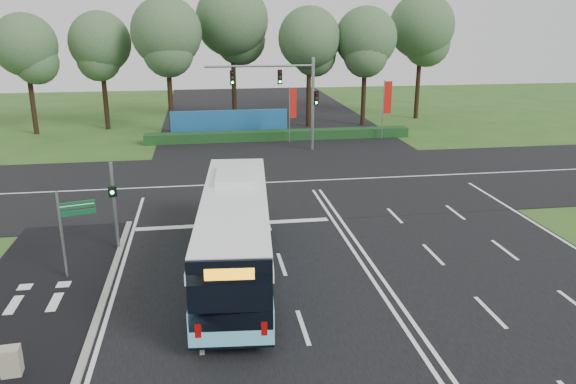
# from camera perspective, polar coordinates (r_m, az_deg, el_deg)

# --- Properties ---
(ground) EXTENTS (120.00, 120.00, 0.00)m
(ground) POSITION_cam_1_polar(r_m,az_deg,el_deg) (24.05, 7.21, -6.89)
(ground) COLOR #2B521B
(ground) RESTS_ON ground
(road_main) EXTENTS (20.00, 120.00, 0.04)m
(road_main) POSITION_cam_1_polar(r_m,az_deg,el_deg) (24.05, 7.22, -6.85)
(road_main) COLOR black
(road_main) RESTS_ON ground
(road_cross) EXTENTS (120.00, 14.00, 0.05)m
(road_cross) POSITION_cam_1_polar(r_m,az_deg,el_deg) (35.03, 1.93, 1.11)
(road_cross) COLOR black
(road_cross) RESTS_ON ground
(bike_path) EXTENTS (5.00, 18.00, 0.06)m
(bike_path) POSITION_cam_1_polar(r_m,az_deg,el_deg) (21.46, -25.05, -11.58)
(bike_path) COLOR black
(bike_path) RESTS_ON ground
(kerb_strip) EXTENTS (0.25, 18.00, 0.12)m
(kerb_strip) POSITION_cam_1_polar(r_m,az_deg,el_deg) (20.87, -18.62, -11.52)
(kerb_strip) COLOR gray
(kerb_strip) RESTS_ON ground
(city_bus) EXTENTS (3.58, 12.39, 3.51)m
(city_bus) POSITION_cam_1_polar(r_m,az_deg,el_deg) (22.13, -5.37, -4.07)
(city_bus) COLOR #68CFF1
(city_bus) RESTS_ON ground
(pedestrian_signal) EXTENTS (0.37, 0.44, 3.96)m
(pedestrian_signal) POSITION_cam_1_polar(r_m,az_deg,el_deg) (25.29, -17.25, -1.07)
(pedestrian_signal) COLOR gray
(pedestrian_signal) RESTS_ON ground
(street_sign) EXTENTS (1.35, 0.43, 3.57)m
(street_sign) POSITION_cam_1_polar(r_m,az_deg,el_deg) (23.15, -21.33, -2.90)
(street_sign) COLOR gray
(street_sign) RESTS_ON ground
(utility_cabinet) EXTENTS (0.58, 0.50, 0.90)m
(utility_cabinet) POSITION_cam_1_polar(r_m,az_deg,el_deg) (18.42, -26.32, -15.23)
(utility_cabinet) COLOR #A39783
(utility_cabinet) RESTS_ON ground
(banner_flag_mid) EXTENTS (0.64, 0.26, 4.50)m
(banner_flag_mid) POSITION_cam_1_polar(r_m,az_deg,el_deg) (45.66, 0.42, 8.69)
(banner_flag_mid) COLOR gray
(banner_flag_mid) RESTS_ON ground
(banner_flag_right) EXTENTS (0.73, 0.11, 4.93)m
(banner_flag_right) POSITION_cam_1_polar(r_m,az_deg,el_deg) (47.44, 9.96, 9.07)
(banner_flag_right) COLOR gray
(banner_flag_right) RESTS_ON ground
(traffic_light_gantry) EXTENTS (8.41, 0.28, 7.00)m
(traffic_light_gantry) POSITION_cam_1_polar(r_m,az_deg,el_deg) (42.36, 0.13, 10.37)
(traffic_light_gantry) COLOR gray
(traffic_light_gantry) RESTS_ON ground
(hedge) EXTENTS (22.00, 1.20, 0.80)m
(hedge) POSITION_cam_1_polar(r_m,az_deg,el_deg) (46.93, -0.88, 5.78)
(hedge) COLOR #123416
(hedge) RESTS_ON ground
(blue_hoarding) EXTENTS (10.00, 0.30, 2.20)m
(blue_hoarding) POSITION_cam_1_polar(r_m,az_deg,el_deg) (48.88, -5.97, 6.99)
(blue_hoarding) COLOR #1A5791
(blue_hoarding) RESTS_ON ground
(eucalyptus_row) EXTENTS (41.69, 9.91, 12.93)m
(eucalyptus_row) POSITION_cam_1_polar(r_m,az_deg,el_deg) (52.51, -3.90, 15.86)
(eucalyptus_row) COLOR black
(eucalyptus_row) RESTS_ON ground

